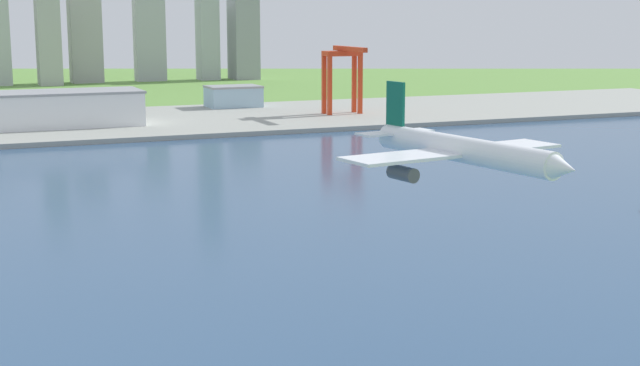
{
  "coord_description": "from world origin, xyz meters",
  "views": [
    {
      "loc": [
        -70.91,
        -0.64,
        58.04
      ],
      "look_at": [
        -3.95,
        159.35,
        26.38
      ],
      "focal_mm": 52.08,
      "sensor_mm": 36.0,
      "label": 1
    }
  ],
  "objects_px": {
    "warehouse_annex": "(233,96)",
    "airplane_landing": "(463,151)",
    "warehouse_main": "(69,108)",
    "port_crane_red": "(343,66)"
  },
  "relations": [
    {
      "from": "airplane_landing",
      "to": "warehouse_main",
      "type": "distance_m",
      "value": 358.13
    },
    {
      "from": "port_crane_red",
      "to": "warehouse_annex",
      "type": "distance_m",
      "value": 80.04
    },
    {
      "from": "airplane_landing",
      "to": "port_crane_red",
      "type": "xyz_separation_m",
      "value": [
        138.75,
        354.59,
        -7.91
      ]
    },
    {
      "from": "airplane_landing",
      "to": "warehouse_main",
      "type": "relative_size",
      "value": 0.6
    },
    {
      "from": "port_crane_red",
      "to": "warehouse_main",
      "type": "height_order",
      "value": "port_crane_red"
    },
    {
      "from": "warehouse_annex",
      "to": "airplane_landing",
      "type": "bearing_deg",
      "value": -102.66
    },
    {
      "from": "warehouse_main",
      "to": "port_crane_red",
      "type": "bearing_deg",
      "value": -0.92
    },
    {
      "from": "warehouse_main",
      "to": "warehouse_annex",
      "type": "height_order",
      "value": "warehouse_main"
    },
    {
      "from": "airplane_landing",
      "to": "warehouse_annex",
      "type": "relative_size",
      "value": 1.36
    },
    {
      "from": "warehouse_annex",
      "to": "warehouse_main",
      "type": "bearing_deg",
      "value": -150.12
    }
  ]
}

